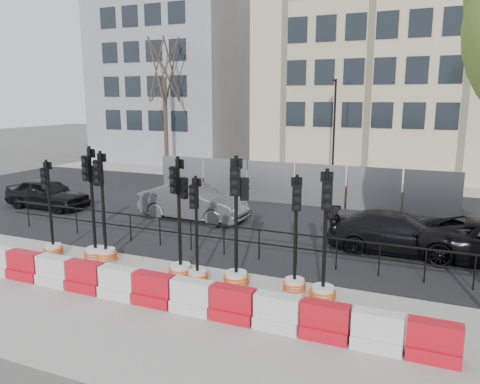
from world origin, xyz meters
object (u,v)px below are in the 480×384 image
at_px(car_c, 398,233).
at_px(car_a, 47,194).
at_px(traffic_signal_h, 323,276).
at_px(traffic_signal_a, 52,237).
at_px(traffic_signal_d, 180,251).

bearing_deg(car_c, car_a, 85.54).
distance_m(traffic_signal_h, car_a, 14.71).
xyz_separation_m(car_a, car_c, (15.22, -0.26, -0.03)).
bearing_deg(traffic_signal_h, car_a, 142.52).
bearing_deg(car_a, traffic_signal_h, -108.94).
xyz_separation_m(traffic_signal_h, car_c, (1.36, 4.68, -0.03)).
distance_m(car_a, car_c, 15.22).
height_order(traffic_signal_a, traffic_signal_d, traffic_signal_d).
xyz_separation_m(traffic_signal_h, car_a, (-13.86, 4.93, -0.00)).
xyz_separation_m(traffic_signal_a, traffic_signal_d, (4.72, -0.08, 0.18)).
relative_size(traffic_signal_d, car_c, 0.74).
relative_size(traffic_signal_a, car_a, 0.76).
relative_size(traffic_signal_d, car_a, 0.85).
distance_m(traffic_signal_a, traffic_signal_d, 4.73).
bearing_deg(car_c, traffic_signal_a, 111.34).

